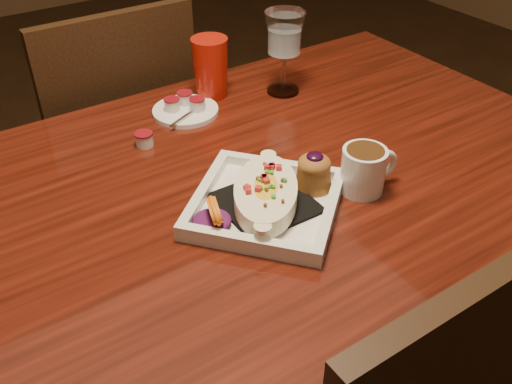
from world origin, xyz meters
TOP-DOWN VIEW (x-y plane):
  - table at (0.00, 0.00)m, footprint 1.50×0.90m
  - chair_far at (-0.00, 0.63)m, footprint 0.42×0.42m
  - plate at (0.02, -0.09)m, footprint 0.34×0.34m
  - coffee_mug at (0.20, -0.14)m, footprint 0.11×0.08m
  - goblet at (0.31, 0.27)m, footprint 0.09×0.09m
  - saucer at (0.07, 0.30)m, footprint 0.15×0.15m
  - creamer_loose at (-0.07, 0.22)m, footprint 0.04×0.04m
  - red_tumbler at (0.16, 0.34)m, footprint 0.08×0.08m

SIDE VIEW (x-z plane):
  - chair_far at x=0.00m, z-range 0.04..0.97m
  - table at x=0.00m, z-range 0.28..1.03m
  - saucer at x=0.07m, z-range 0.71..0.81m
  - creamer_loose at x=-0.07m, z-range 0.75..0.78m
  - plate at x=0.02m, z-range 0.74..0.82m
  - coffee_mug at x=0.20m, z-range 0.75..0.84m
  - red_tumbler at x=0.16m, z-range 0.75..0.89m
  - goblet at x=0.31m, z-range 0.79..0.98m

